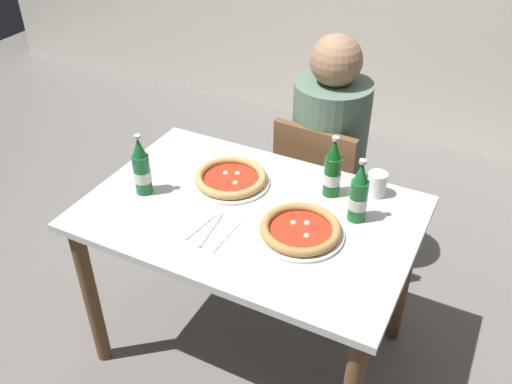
# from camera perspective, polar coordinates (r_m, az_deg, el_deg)

# --- Properties ---
(ground_plane) EXTENTS (8.00, 8.00, 0.00)m
(ground_plane) POSITION_cam_1_polar(r_m,az_deg,el_deg) (2.55, -0.53, -15.41)
(ground_plane) COLOR slate
(dining_table_main) EXTENTS (1.20, 0.80, 0.75)m
(dining_table_main) POSITION_cam_1_polar(r_m,az_deg,el_deg) (2.10, -0.62, -4.36)
(dining_table_main) COLOR silver
(dining_table_main) RESTS_ON ground_plane
(chair_behind_table) EXTENTS (0.42, 0.42, 0.85)m
(chair_behind_table) POSITION_cam_1_polar(r_m,az_deg,el_deg) (2.62, 6.67, 0.31)
(chair_behind_table) COLOR brown
(chair_behind_table) RESTS_ON ground_plane
(diner_seated) EXTENTS (0.34, 0.34, 1.21)m
(diner_seated) POSITION_cam_1_polar(r_m,az_deg,el_deg) (2.60, 7.32, 2.69)
(diner_seated) COLOR #2D3342
(diner_seated) RESTS_ON ground_plane
(pizza_margherita_near) EXTENTS (0.30, 0.30, 0.04)m
(pizza_margherita_near) POSITION_cam_1_polar(r_m,az_deg,el_deg) (1.91, 4.59, -3.91)
(pizza_margherita_near) COLOR white
(pizza_margherita_near) RESTS_ON dining_table_main
(pizza_marinara_far) EXTENTS (0.31, 0.31, 0.04)m
(pizza_marinara_far) POSITION_cam_1_polar(r_m,az_deg,el_deg) (2.16, -2.62, 1.39)
(pizza_marinara_far) COLOR white
(pizza_marinara_far) RESTS_ON dining_table_main
(beer_bottle_left) EXTENTS (0.07, 0.07, 0.25)m
(beer_bottle_left) POSITION_cam_1_polar(r_m,az_deg,el_deg) (1.96, 10.51, -0.30)
(beer_bottle_left) COLOR #196B2D
(beer_bottle_left) RESTS_ON dining_table_main
(beer_bottle_center) EXTENTS (0.07, 0.07, 0.25)m
(beer_bottle_center) POSITION_cam_1_polar(r_m,az_deg,el_deg) (2.11, -11.68, 2.36)
(beer_bottle_center) COLOR #196B2D
(beer_bottle_center) RESTS_ON dining_table_main
(beer_bottle_right) EXTENTS (0.07, 0.07, 0.25)m
(beer_bottle_right) POSITION_cam_1_polar(r_m,az_deg,el_deg) (2.07, 7.89, 2.18)
(beer_bottle_right) COLOR #14591E
(beer_bottle_right) RESTS_ON dining_table_main
(napkin_with_cutlery) EXTENTS (0.18, 0.19, 0.01)m
(napkin_with_cutlery) POSITION_cam_1_polar(r_m,az_deg,el_deg) (1.95, -5.20, -3.80)
(napkin_with_cutlery) COLOR white
(napkin_with_cutlery) RESTS_ON dining_table_main
(paper_cup) EXTENTS (0.07, 0.07, 0.09)m
(paper_cup) POSITION_cam_1_polar(r_m,az_deg,el_deg) (2.13, 12.33, 0.80)
(paper_cup) COLOR white
(paper_cup) RESTS_ON dining_table_main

